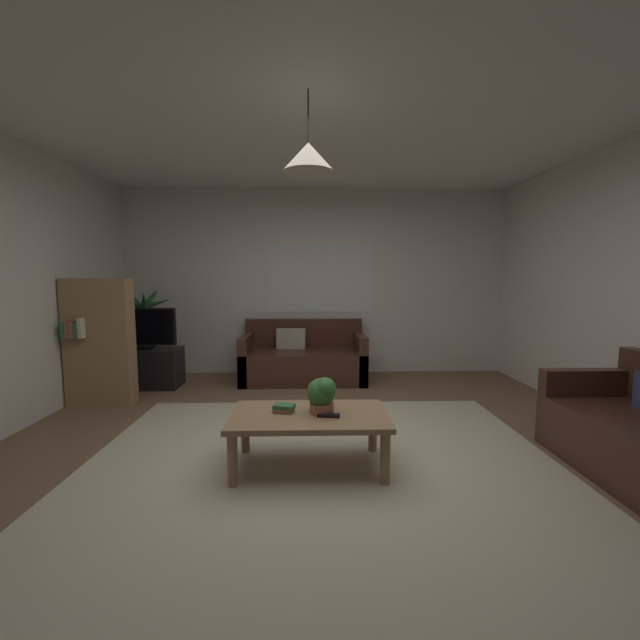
{
  "coord_description": "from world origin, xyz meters",
  "views": [
    {
      "loc": [
        -0.09,
        -3.01,
        1.4
      ],
      "look_at": [
        0.0,
        0.3,
        1.05
      ],
      "focal_mm": 22.14,
      "sensor_mm": 36.0,
      "label": 1
    }
  ],
  "objects_px": {
    "tv": "(142,328)",
    "potted_plant_on_table": "(322,394)",
    "coffee_table": "(309,421)",
    "pendant_lamp": "(308,157)",
    "remote_on_table_0": "(328,415)",
    "tv_stand": "(145,368)",
    "bookshelf_corner": "(99,342)",
    "book_on_table_1": "(284,406)",
    "couch_under_window": "(303,360)",
    "potted_palm_corner": "(144,339)",
    "book_on_table_0": "(284,410)"
  },
  "relations": [
    {
      "from": "tv",
      "to": "potted_plant_on_table",
      "type": "bearing_deg",
      "value": -44.79
    },
    {
      "from": "coffee_table",
      "to": "pendant_lamp",
      "type": "height_order",
      "value": "pendant_lamp"
    },
    {
      "from": "coffee_table",
      "to": "remote_on_table_0",
      "type": "height_order",
      "value": "remote_on_table_0"
    },
    {
      "from": "tv_stand",
      "to": "tv",
      "type": "distance_m",
      "value": 0.52
    },
    {
      "from": "pendant_lamp",
      "to": "bookshelf_corner",
      "type": "bearing_deg",
      "value": 146.52
    },
    {
      "from": "remote_on_table_0",
      "to": "book_on_table_1",
      "type": "bearing_deg",
      "value": -100.74
    },
    {
      "from": "tv",
      "to": "bookshelf_corner",
      "type": "height_order",
      "value": "bookshelf_corner"
    },
    {
      "from": "couch_under_window",
      "to": "book_on_table_1",
      "type": "bearing_deg",
      "value": -92.37
    },
    {
      "from": "tv",
      "to": "pendant_lamp",
      "type": "distance_m",
      "value": 3.4
    },
    {
      "from": "pendant_lamp",
      "to": "coffee_table",
      "type": "bearing_deg",
      "value": 63.43
    },
    {
      "from": "book_on_table_1",
      "to": "potted_palm_corner",
      "type": "height_order",
      "value": "potted_palm_corner"
    },
    {
      "from": "couch_under_window",
      "to": "potted_plant_on_table",
      "type": "relative_size",
      "value": 6.13
    },
    {
      "from": "tv_stand",
      "to": "pendant_lamp",
      "type": "relative_size",
      "value": 1.65
    },
    {
      "from": "remote_on_table_0",
      "to": "bookshelf_corner",
      "type": "height_order",
      "value": "bookshelf_corner"
    },
    {
      "from": "remote_on_table_0",
      "to": "coffee_table",
      "type": "bearing_deg",
      "value": -110.01
    },
    {
      "from": "couch_under_window",
      "to": "bookshelf_corner",
      "type": "relative_size",
      "value": 1.19
    },
    {
      "from": "couch_under_window",
      "to": "bookshelf_corner",
      "type": "height_order",
      "value": "bookshelf_corner"
    },
    {
      "from": "book_on_table_0",
      "to": "potted_plant_on_table",
      "type": "relative_size",
      "value": 0.53
    },
    {
      "from": "couch_under_window",
      "to": "pendant_lamp",
      "type": "bearing_deg",
      "value": -88.15
    },
    {
      "from": "bookshelf_corner",
      "to": "pendant_lamp",
      "type": "relative_size",
      "value": 2.57
    },
    {
      "from": "potted_plant_on_table",
      "to": "tv",
      "type": "bearing_deg",
      "value": 135.21
    },
    {
      "from": "book_on_table_0",
      "to": "potted_plant_on_table",
      "type": "height_order",
      "value": "potted_plant_on_table"
    },
    {
      "from": "couch_under_window",
      "to": "coffee_table",
      "type": "bearing_deg",
      "value": -88.15
    },
    {
      "from": "remote_on_table_0",
      "to": "tv",
      "type": "xyz_separation_m",
      "value": [
        -2.26,
        2.29,
        0.35
      ]
    },
    {
      "from": "remote_on_table_0",
      "to": "couch_under_window",
      "type": "bearing_deg",
      "value": -166.8
    },
    {
      "from": "remote_on_table_0",
      "to": "tv_stand",
      "type": "height_order",
      "value": "tv_stand"
    },
    {
      "from": "remote_on_table_0",
      "to": "potted_palm_corner",
      "type": "distance_m",
      "value": 3.72
    },
    {
      "from": "coffee_table",
      "to": "book_on_table_0",
      "type": "distance_m",
      "value": 0.21
    },
    {
      "from": "book_on_table_0",
      "to": "book_on_table_1",
      "type": "bearing_deg",
      "value": -26.52
    },
    {
      "from": "pendant_lamp",
      "to": "tv",
      "type": "bearing_deg",
      "value": 133.84
    },
    {
      "from": "remote_on_table_0",
      "to": "potted_plant_on_table",
      "type": "bearing_deg",
      "value": -144.26
    },
    {
      "from": "potted_plant_on_table",
      "to": "pendant_lamp",
      "type": "height_order",
      "value": "pendant_lamp"
    },
    {
      "from": "coffee_table",
      "to": "book_on_table_1",
      "type": "distance_m",
      "value": 0.21
    },
    {
      "from": "potted_plant_on_table",
      "to": "bookshelf_corner",
      "type": "bearing_deg",
      "value": 147.71
    },
    {
      "from": "book_on_table_1",
      "to": "potted_palm_corner",
      "type": "distance_m",
      "value": 3.43
    },
    {
      "from": "remote_on_table_0",
      "to": "tv",
      "type": "relative_size",
      "value": 0.19
    },
    {
      "from": "tv_stand",
      "to": "book_on_table_1",
      "type": "bearing_deg",
      "value": -48.55
    },
    {
      "from": "remote_on_table_0",
      "to": "tv_stand",
      "type": "xyz_separation_m",
      "value": [
        -2.26,
        2.31,
        -0.17
      ]
    },
    {
      "from": "book_on_table_1",
      "to": "tv",
      "type": "xyz_separation_m",
      "value": [
        -1.94,
        2.18,
        0.32
      ]
    },
    {
      "from": "potted_plant_on_table",
      "to": "tv_stand",
      "type": "height_order",
      "value": "potted_plant_on_table"
    },
    {
      "from": "coffee_table",
      "to": "bookshelf_corner",
      "type": "bearing_deg",
      "value": 146.52
    },
    {
      "from": "potted_palm_corner",
      "to": "book_on_table_1",
      "type": "bearing_deg",
      "value": -51.51
    },
    {
      "from": "book_on_table_0",
      "to": "bookshelf_corner",
      "type": "relative_size",
      "value": 0.1
    },
    {
      "from": "couch_under_window",
      "to": "coffee_table",
      "type": "xyz_separation_m",
      "value": [
        0.08,
        -2.52,
        0.07
      ]
    },
    {
      "from": "bookshelf_corner",
      "to": "tv_stand",
      "type": "bearing_deg",
      "value": 75.32
    },
    {
      "from": "remote_on_table_0",
      "to": "pendant_lamp",
      "type": "distance_m",
      "value": 1.82
    },
    {
      "from": "potted_plant_on_table",
      "to": "book_on_table_1",
      "type": "bearing_deg",
      "value": 174.04
    },
    {
      "from": "potted_plant_on_table",
      "to": "bookshelf_corner",
      "type": "xyz_separation_m",
      "value": [
        -2.41,
        1.52,
        0.15
      ]
    },
    {
      "from": "couch_under_window",
      "to": "bookshelf_corner",
      "type": "bearing_deg",
      "value": -156.02
    },
    {
      "from": "potted_plant_on_table",
      "to": "tv_stand",
      "type": "relative_size",
      "value": 0.3
    }
  ]
}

